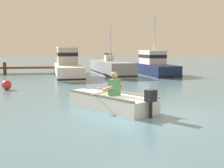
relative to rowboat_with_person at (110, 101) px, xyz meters
name	(u,v)px	position (x,y,z in m)	size (l,w,h in m)	color
ground_plane	(138,117)	(0.65, -1.24, -0.25)	(120.00, 120.00, 0.00)	slate
wooden_dock	(7,67)	(-5.96, 14.00, 0.23)	(11.16, 1.64, 1.09)	brown
rowboat_with_person	(110,101)	(0.00, 0.00, 0.00)	(2.63, 3.37, 1.19)	white
moored_boat_white	(67,66)	(-1.43, 11.13, 0.49)	(2.12, 6.60, 2.01)	white
moored_boat_grey	(111,68)	(1.66, 12.03, 0.22)	(2.58, 6.70, 3.76)	gray
moored_boat_navy	(154,66)	(4.80, 11.81, 0.40)	(2.25, 5.63, 4.21)	#19234C
mooring_buoy	(7,85)	(-4.17, 4.98, -0.03)	(0.44, 0.44, 0.44)	red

